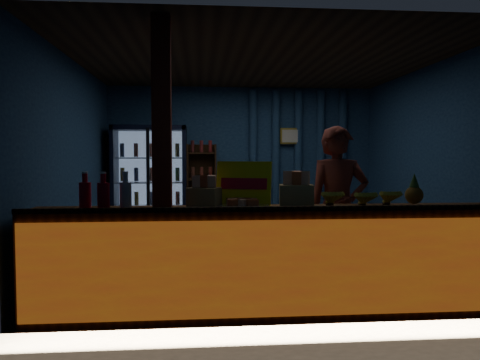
# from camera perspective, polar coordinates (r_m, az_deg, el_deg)

# --- Properties ---
(ground) EXTENTS (4.60, 4.60, 0.00)m
(ground) POSITION_cam_1_polar(r_m,az_deg,el_deg) (6.18, 2.00, -10.19)
(ground) COLOR #515154
(ground) RESTS_ON ground
(room_walls) EXTENTS (4.60, 4.60, 4.60)m
(room_walls) POSITION_cam_1_polar(r_m,az_deg,el_deg) (6.02, 2.03, 4.51)
(room_walls) COLOR navy
(room_walls) RESTS_ON ground
(counter) EXTENTS (4.40, 0.57, 0.99)m
(counter) POSITION_cam_1_polar(r_m,az_deg,el_deg) (4.23, 5.16, -9.76)
(counter) COLOR brown
(counter) RESTS_ON ground
(support_post) EXTENTS (0.16, 0.16, 2.60)m
(support_post) POSITION_cam_1_polar(r_m,az_deg,el_deg) (4.09, -9.46, 1.41)
(support_post) COLOR maroon
(support_post) RESTS_ON ground
(beverage_cooler) EXTENTS (1.20, 0.62, 1.90)m
(beverage_cooler) POSITION_cam_1_polar(r_m,az_deg,el_deg) (7.95, -10.84, -0.49)
(beverage_cooler) COLOR black
(beverage_cooler) RESTS_ON ground
(bottle_shelf) EXTENTS (0.50, 0.28, 1.60)m
(bottle_shelf) POSITION_cam_1_polar(r_m,az_deg,el_deg) (8.06, -4.70, -1.39)
(bottle_shelf) COLOR #3C2913
(bottle_shelf) RESTS_ON ground
(curtain_folds) EXTENTS (1.74, 0.14, 2.50)m
(curtain_folds) POSITION_cam_1_polar(r_m,az_deg,el_deg) (8.30, 7.12, 2.22)
(curtain_folds) COLOR navy
(curtain_folds) RESTS_ON room_walls
(framed_picture) EXTENTS (0.36, 0.04, 0.28)m
(framed_picture) POSITION_cam_1_polar(r_m,az_deg,el_deg) (8.23, 6.17, 5.35)
(framed_picture) COLOR gold
(framed_picture) RESTS_ON room_walls
(shopkeeper) EXTENTS (0.65, 0.44, 1.71)m
(shopkeeper) POSITION_cam_1_polar(r_m,az_deg,el_deg) (4.91, 11.86, -3.54)
(shopkeeper) COLOR maroon
(shopkeeper) RESTS_ON ground
(green_chair) EXTENTS (0.83, 0.84, 0.58)m
(green_chair) POSITION_cam_1_polar(r_m,az_deg,el_deg) (7.63, 7.44, -5.48)
(green_chair) COLOR #55AB66
(green_chair) RESTS_ON ground
(side_table) EXTENTS (0.60, 0.43, 0.65)m
(side_table) POSITION_cam_1_polar(r_m,az_deg,el_deg) (7.67, 8.11, -5.55)
(side_table) COLOR #3C2913
(side_table) RESTS_ON ground
(yellow_sign) EXTENTS (0.52, 0.24, 0.41)m
(yellow_sign) POSITION_cam_1_polar(r_m,az_deg,el_deg) (4.28, 0.44, -0.44)
(yellow_sign) COLOR yellow
(yellow_sign) RESTS_ON counter
(soda_bottles) EXTENTS (0.44, 0.18, 0.33)m
(soda_bottles) POSITION_cam_1_polar(r_m,az_deg,el_deg) (4.09, -16.16, -1.73)
(soda_bottles) COLOR red
(soda_bottles) RESTS_ON counter
(snack_box_left) EXTENTS (0.34, 0.29, 0.32)m
(snack_box_left) POSITION_cam_1_polar(r_m,az_deg,el_deg) (4.27, 6.88, -1.68)
(snack_box_left) COLOR tan
(snack_box_left) RESTS_ON counter
(snack_box_centre) EXTENTS (0.33, 0.30, 0.28)m
(snack_box_centre) POSITION_cam_1_polar(r_m,az_deg,el_deg) (4.20, -4.38, -1.92)
(snack_box_centre) COLOR tan
(snack_box_centre) RESTS_ON counter
(pastry_tray) EXTENTS (0.48, 0.48, 0.08)m
(pastry_tray) POSITION_cam_1_polar(r_m,az_deg,el_deg) (4.16, 0.29, -2.98)
(pastry_tray) COLOR silver
(pastry_tray) RESTS_ON counter
(banana_bunches) EXTENTS (0.76, 0.29, 0.16)m
(banana_bunches) POSITION_cam_1_polar(r_m,az_deg,el_deg) (4.27, 14.53, -2.17)
(banana_bunches) COLOR yellow
(banana_bunches) RESTS_ON counter
(pineapple) EXTENTS (0.17, 0.17, 0.29)m
(pineapple) POSITION_cam_1_polar(r_m,az_deg,el_deg) (4.64, 20.46, -1.40)
(pineapple) COLOR #8D5A19
(pineapple) RESTS_ON counter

